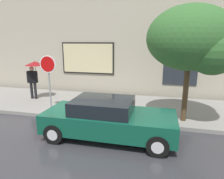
% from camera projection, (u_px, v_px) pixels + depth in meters
% --- Properties ---
extents(ground_plane, '(60.00, 60.00, 0.00)m').
position_uv_depth(ground_plane, '(86.00, 133.00, 7.08)').
color(ground_plane, '#333338').
extents(sidewalk, '(20.00, 4.00, 0.15)m').
position_uv_depth(sidewalk, '(107.00, 105.00, 9.90)').
color(sidewalk, gray).
rests_on(sidewalk, ground).
extents(building_facade, '(20.00, 0.67, 7.00)m').
position_uv_depth(building_facade, '(118.00, 35.00, 11.46)').
color(building_facade, '#B2A893').
rests_on(building_facade, ground).
extents(parked_car, '(4.30, 1.84, 1.33)m').
position_uv_depth(parked_car, '(108.00, 119.00, 6.66)').
color(parked_car, '#0F4C38').
rests_on(parked_car, ground).
extents(fire_hydrant, '(0.30, 0.44, 0.81)m').
position_uv_depth(fire_hydrant, '(125.00, 106.00, 8.33)').
color(fire_hydrant, yellow).
rests_on(fire_hydrant, sidewalk).
extents(pedestrian_with_umbrella, '(1.00, 1.00, 2.01)m').
position_uv_depth(pedestrian_with_umbrella, '(34.00, 69.00, 10.42)').
color(pedestrian_with_umbrella, black).
rests_on(pedestrian_with_umbrella, sidewalk).
extents(street_tree, '(3.10, 2.64, 4.28)m').
position_uv_depth(street_tree, '(195.00, 41.00, 7.05)').
color(street_tree, '#4C3823').
rests_on(street_tree, sidewalk).
extents(stop_sign, '(0.76, 0.10, 2.43)m').
position_uv_depth(stop_sign, '(48.00, 72.00, 8.74)').
color(stop_sign, gray).
rests_on(stop_sign, sidewalk).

